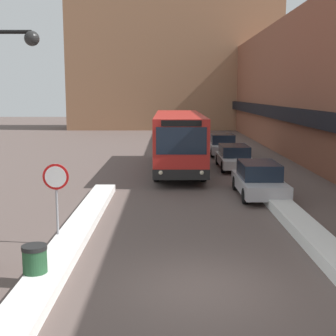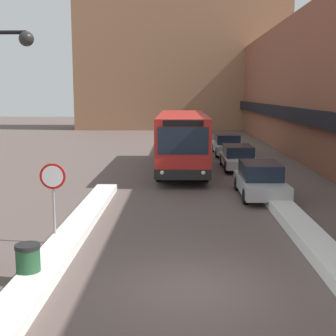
{
  "view_description": "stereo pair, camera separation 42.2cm",
  "coord_description": "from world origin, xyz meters",
  "px_view_note": "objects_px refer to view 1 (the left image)",
  "views": [
    {
      "loc": [
        -0.73,
        -10.12,
        4.41
      ],
      "look_at": [
        -0.69,
        6.0,
        1.84
      ],
      "focal_mm": 50.0,
      "sensor_mm": 36.0,
      "label": 1
    },
    {
      "loc": [
        -0.31,
        -10.12,
        4.41
      ],
      "look_at": [
        -0.69,
        6.0,
        1.84
      ],
      "focal_mm": 50.0,
      "sensor_mm": 36.0,
      "label": 2
    }
  ],
  "objects_px": {
    "parked_car_front": "(258,179)",
    "trash_bin": "(34,265)",
    "parked_car_back": "(220,144)",
    "parked_car_middle": "(233,157)",
    "stop_sign": "(55,186)",
    "city_bus": "(177,140)"
  },
  "relations": [
    {
      "from": "city_bus",
      "to": "parked_car_front",
      "type": "relative_size",
      "value": 2.64
    },
    {
      "from": "city_bus",
      "to": "trash_bin",
      "type": "xyz_separation_m",
      "value": [
        -3.7,
        -16.61,
        -1.3
      ]
    },
    {
      "from": "parked_car_front",
      "to": "trash_bin",
      "type": "bearing_deg",
      "value": -126.48
    },
    {
      "from": "parked_car_back",
      "to": "parked_car_front",
      "type": "bearing_deg",
      "value": -90.0
    },
    {
      "from": "parked_car_front",
      "to": "parked_car_back",
      "type": "bearing_deg",
      "value": 90.0
    },
    {
      "from": "stop_sign",
      "to": "parked_car_front",
      "type": "bearing_deg",
      "value": 42.23
    },
    {
      "from": "parked_car_back",
      "to": "trash_bin",
      "type": "distance_m",
      "value": 24.63
    },
    {
      "from": "parked_car_front",
      "to": "parked_car_middle",
      "type": "distance_m",
      "value": 7.64
    },
    {
      "from": "city_bus",
      "to": "parked_car_middle",
      "type": "xyz_separation_m",
      "value": [
        3.33,
        0.53,
        -1.08
      ]
    },
    {
      "from": "city_bus",
      "to": "parked_car_middle",
      "type": "bearing_deg",
      "value": 9.13
    },
    {
      "from": "city_bus",
      "to": "parked_car_back",
      "type": "height_order",
      "value": "city_bus"
    },
    {
      "from": "parked_car_middle",
      "to": "parked_car_back",
      "type": "distance_m",
      "value": 6.46
    },
    {
      "from": "stop_sign",
      "to": "trash_bin",
      "type": "height_order",
      "value": "stop_sign"
    },
    {
      "from": "stop_sign",
      "to": "trash_bin",
      "type": "relative_size",
      "value": 2.54
    },
    {
      "from": "parked_car_front",
      "to": "parked_car_middle",
      "type": "height_order",
      "value": "parked_car_front"
    },
    {
      "from": "stop_sign",
      "to": "parked_car_back",
      "type": "bearing_deg",
      "value": 70.78
    },
    {
      "from": "stop_sign",
      "to": "city_bus",
      "type": "bearing_deg",
      "value": 74.17
    },
    {
      "from": "parked_car_middle",
      "to": "parked_car_back",
      "type": "relative_size",
      "value": 0.96
    },
    {
      "from": "parked_car_front",
      "to": "trash_bin",
      "type": "distance_m",
      "value": 11.82
    },
    {
      "from": "parked_car_middle",
      "to": "parked_car_back",
      "type": "xyz_separation_m",
      "value": [
        -0.0,
        6.46,
        0.05
      ]
    },
    {
      "from": "parked_car_front",
      "to": "stop_sign",
      "type": "relative_size",
      "value": 1.84
    },
    {
      "from": "parked_car_front",
      "to": "trash_bin",
      "type": "relative_size",
      "value": 4.66
    }
  ]
}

